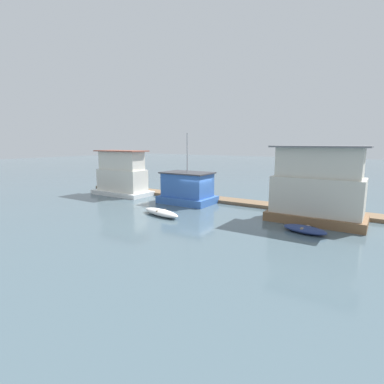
{
  "coord_description": "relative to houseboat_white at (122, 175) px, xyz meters",
  "views": [
    {
      "loc": [
        14.81,
        -23.81,
        5.92
      ],
      "look_at": [
        0.0,
        -1.0,
        1.4
      ],
      "focal_mm": 28.0,
      "sensor_mm": 36.0,
      "label": 1
    }
  ],
  "objects": [
    {
      "name": "ground_plane",
      "position": [
        10.34,
        -0.24,
        -2.23
      ],
      "size": [
        200.0,
        200.0,
        0.0
      ],
      "primitive_type": "plane",
      "color": "#475B66"
    },
    {
      "name": "dock_walkway",
      "position": [
        10.34,
        2.62,
        -2.08
      ],
      "size": [
        33.8,
        2.06,
        0.3
      ],
      "primitive_type": "cube",
      "color": "brown",
      "rests_on": "ground_plane"
    },
    {
      "name": "houseboat_white",
      "position": [
        0.0,
        0.0,
        0.0
      ],
      "size": [
        6.83,
        3.46,
        5.03
      ],
      "color": "white",
      "rests_on": "ground_plane"
    },
    {
      "name": "houseboat_blue",
      "position": [
        8.94,
        0.08,
        -0.81
      ],
      "size": [
        5.22,
        3.54,
        6.82
      ],
      "color": "#3866B7",
      "rests_on": "ground_plane"
    },
    {
      "name": "houseboat_brown",
      "position": [
        21.02,
        -0.63,
        0.35
      ],
      "size": [
        6.92,
        3.58,
        5.68
      ],
      "color": "brown",
      "rests_on": "ground_plane"
    },
    {
      "name": "dinghy_white",
      "position": [
        10.06,
        -5.46,
        -1.97
      ],
      "size": [
        4.19,
        2.02,
        0.52
      ],
      "color": "white",
      "rests_on": "ground_plane"
    },
    {
      "name": "dinghy_navy",
      "position": [
        21.01,
        -3.92,
        -2.01
      ],
      "size": [
        3.11,
        1.89,
        0.45
      ],
      "color": "navy",
      "rests_on": "ground_plane"
    }
  ]
}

